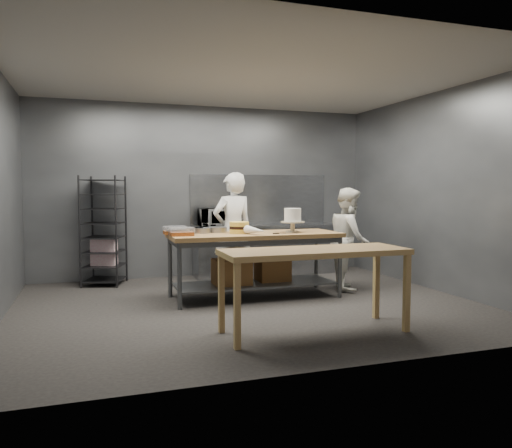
{
  "coord_description": "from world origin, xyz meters",
  "views": [
    {
      "loc": [
        -1.99,
        -6.23,
        1.54
      ],
      "look_at": [
        0.22,
        0.36,
        1.05
      ],
      "focal_mm": 35.0,
      "sensor_mm": 36.0,
      "label": 1
    }
  ],
  "objects_px": {
    "speed_rack": "(104,232)",
    "chef_behind": "(233,231)",
    "chef_right": "(349,239)",
    "layer_cake": "(239,228)",
    "near_counter": "(315,257)",
    "work_table": "(253,257)",
    "microwave": "(215,217)",
    "frosted_cake_stand": "(293,217)"
  },
  "relations": [
    {
      "from": "speed_rack",
      "to": "chef_behind",
      "type": "bearing_deg",
      "value": -27.99
    },
    {
      "from": "chef_right",
      "to": "layer_cake",
      "type": "relative_size",
      "value": 5.7
    },
    {
      "from": "near_counter",
      "to": "layer_cake",
      "type": "relative_size",
      "value": 7.31
    },
    {
      "from": "layer_cake",
      "to": "work_table",
      "type": "bearing_deg",
      "value": -4.66
    },
    {
      "from": "chef_right",
      "to": "layer_cake",
      "type": "height_order",
      "value": "chef_right"
    },
    {
      "from": "near_counter",
      "to": "speed_rack",
      "type": "relative_size",
      "value": 1.14
    },
    {
      "from": "layer_cake",
      "to": "microwave",
      "type": "bearing_deg",
      "value": 87.48
    },
    {
      "from": "work_table",
      "to": "chef_behind",
      "type": "distance_m",
      "value": 0.76
    },
    {
      "from": "chef_behind",
      "to": "chef_right",
      "type": "bearing_deg",
      "value": 150.04
    },
    {
      "from": "chef_right",
      "to": "layer_cake",
      "type": "xyz_separation_m",
      "value": [
        -1.79,
        -0.09,
        0.22
      ]
    },
    {
      "from": "speed_rack",
      "to": "frosted_cake_stand",
      "type": "relative_size",
      "value": 5.08
    },
    {
      "from": "work_table",
      "to": "microwave",
      "type": "height_order",
      "value": "microwave"
    },
    {
      "from": "work_table",
      "to": "near_counter",
      "type": "height_order",
      "value": "work_table"
    },
    {
      "from": "speed_rack",
      "to": "chef_right",
      "type": "xyz_separation_m",
      "value": [
        3.57,
        -1.56,
        -0.08
      ]
    },
    {
      "from": "chef_right",
      "to": "microwave",
      "type": "height_order",
      "value": "chef_right"
    },
    {
      "from": "chef_right",
      "to": "work_table",
      "type": "bearing_deg",
      "value": 117.9
    },
    {
      "from": "speed_rack",
      "to": "chef_right",
      "type": "distance_m",
      "value": 3.9
    },
    {
      "from": "microwave",
      "to": "speed_rack",
      "type": "bearing_deg",
      "value": -177.52
    },
    {
      "from": "speed_rack",
      "to": "chef_behind",
      "type": "distance_m",
      "value": 2.12
    },
    {
      "from": "chef_behind",
      "to": "layer_cake",
      "type": "bearing_deg",
      "value": 70.44
    },
    {
      "from": "work_table",
      "to": "frosted_cake_stand",
      "type": "bearing_deg",
      "value": -8.64
    },
    {
      "from": "work_table",
      "to": "layer_cake",
      "type": "relative_size",
      "value": 8.77
    },
    {
      "from": "work_table",
      "to": "chef_behind",
      "type": "bearing_deg",
      "value": 98.27
    },
    {
      "from": "speed_rack",
      "to": "chef_right",
      "type": "bearing_deg",
      "value": -23.68
    },
    {
      "from": "chef_behind",
      "to": "microwave",
      "type": "bearing_deg",
      "value": -100.35
    },
    {
      "from": "layer_cake",
      "to": "frosted_cake_stand",
      "type": "bearing_deg",
      "value": -7.64
    },
    {
      "from": "work_table",
      "to": "speed_rack",
      "type": "bearing_deg",
      "value": 139.63
    },
    {
      "from": "work_table",
      "to": "frosted_cake_stand",
      "type": "relative_size",
      "value": 6.97
    },
    {
      "from": "near_counter",
      "to": "chef_right",
      "type": "bearing_deg",
      "value": 52.42
    },
    {
      "from": "chef_behind",
      "to": "layer_cake",
      "type": "relative_size",
      "value": 6.54
    },
    {
      "from": "layer_cake",
      "to": "chef_right",
      "type": "bearing_deg",
      "value": 2.97
    },
    {
      "from": "frosted_cake_stand",
      "to": "layer_cake",
      "type": "bearing_deg",
      "value": 172.36
    },
    {
      "from": "speed_rack",
      "to": "frosted_cake_stand",
      "type": "bearing_deg",
      "value": -34.71
    },
    {
      "from": "work_table",
      "to": "microwave",
      "type": "distance_m",
      "value": 1.82
    },
    {
      "from": "frosted_cake_stand",
      "to": "chef_right",
      "type": "bearing_deg",
      "value": 10.79
    },
    {
      "from": "chef_behind",
      "to": "microwave",
      "type": "xyz_separation_m",
      "value": [
        -0.02,
        1.07,
        0.15
      ]
    },
    {
      "from": "speed_rack",
      "to": "layer_cake",
      "type": "distance_m",
      "value": 2.43
    },
    {
      "from": "microwave",
      "to": "layer_cake",
      "type": "relative_size",
      "value": 1.98
    },
    {
      "from": "chef_behind",
      "to": "speed_rack",
      "type": "bearing_deg",
      "value": -39.35
    },
    {
      "from": "work_table",
      "to": "speed_rack",
      "type": "xyz_separation_m",
      "value": [
        -1.97,
        1.67,
        0.28
      ]
    },
    {
      "from": "near_counter",
      "to": "microwave",
      "type": "bearing_deg",
      "value": 93.3
    },
    {
      "from": "speed_rack",
      "to": "layer_cake",
      "type": "relative_size",
      "value": 6.39
    }
  ]
}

